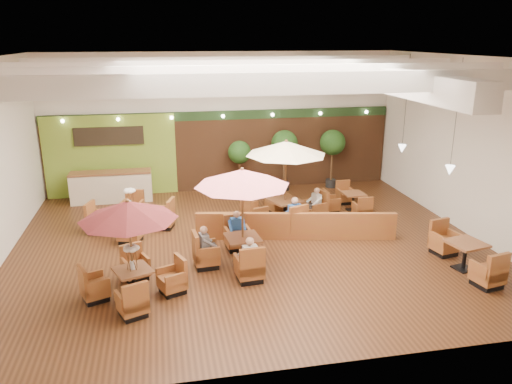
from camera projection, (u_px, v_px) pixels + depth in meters
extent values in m
plane|color=#381E0F|center=(250.00, 244.00, 15.16)|extent=(14.00, 14.00, 0.00)
cube|color=silver|center=(222.00, 123.00, 19.96)|extent=(14.00, 0.04, 5.50)
cube|color=silver|center=(311.00, 233.00, 8.72)|extent=(14.00, 0.04, 5.50)
cube|color=silver|center=(468.00, 146.00, 15.63)|extent=(0.04, 12.00, 5.50)
cube|color=white|center=(249.00, 57.00, 13.52)|extent=(14.00, 12.00, 0.04)
cube|color=brown|center=(223.00, 151.00, 20.25)|extent=(13.90, 0.10, 3.20)
cube|color=#1E3819|center=(222.00, 115.00, 19.81)|extent=(13.90, 0.12, 0.35)
cube|color=olive|center=(111.00, 156.00, 19.38)|extent=(5.00, 0.08, 3.20)
cube|color=black|center=(109.00, 136.00, 19.07)|extent=(2.60, 0.08, 0.70)
cube|color=white|center=(368.00, 76.00, 14.33)|extent=(0.60, 11.00, 0.60)
cube|color=white|center=(285.00, 84.00, 9.88)|extent=(13.60, 0.12, 0.45)
cube|color=white|center=(258.00, 74.00, 12.41)|extent=(13.60, 0.12, 0.45)
cube|color=white|center=(241.00, 68.00, 14.84)|extent=(13.60, 0.12, 0.45)
cube|color=white|center=(228.00, 63.00, 17.37)|extent=(13.60, 0.12, 0.45)
cylinder|color=black|center=(456.00, 116.00, 14.13)|extent=(0.01, 0.01, 3.20)
cone|color=white|center=(450.00, 170.00, 14.61)|extent=(0.28, 0.28, 0.28)
cylinder|color=black|center=(406.00, 102.00, 16.94)|extent=(0.01, 0.01, 3.20)
cone|color=white|center=(402.00, 149.00, 17.42)|extent=(0.28, 0.28, 0.28)
sphere|color=#FFEAC6|center=(63.00, 121.00, 18.49)|extent=(0.14, 0.14, 0.14)
sphere|color=#FFEAC6|center=(118.00, 119.00, 18.86)|extent=(0.14, 0.14, 0.14)
sphere|color=#FFEAC6|center=(172.00, 118.00, 19.22)|extent=(0.14, 0.14, 0.14)
sphere|color=#FFEAC6|center=(223.00, 116.00, 19.59)|extent=(0.14, 0.14, 0.14)
sphere|color=#FFEAC6|center=(273.00, 115.00, 19.96)|extent=(0.14, 0.14, 0.14)
sphere|color=#FFEAC6|center=(320.00, 113.00, 20.33)|extent=(0.14, 0.14, 0.14)
sphere|color=#FFEAC6|center=(366.00, 112.00, 20.70)|extent=(0.14, 0.14, 0.14)
cube|color=beige|center=(112.00, 188.00, 18.97)|extent=(3.00, 0.70, 1.10)
cube|color=brown|center=(110.00, 172.00, 18.79)|extent=(3.00, 0.75, 0.06)
cube|color=brown|center=(296.00, 226.00, 15.45)|extent=(6.12, 1.38, 0.86)
cube|color=brown|center=(133.00, 270.00, 11.94)|extent=(1.06, 1.06, 0.06)
cylinder|color=black|center=(134.00, 283.00, 12.04)|extent=(0.10, 0.10, 0.63)
cube|color=black|center=(135.00, 295.00, 12.14)|extent=(0.56, 0.56, 0.04)
cube|color=brown|center=(133.00, 304.00, 11.21)|extent=(0.77, 0.77, 0.31)
cube|color=brown|center=(127.00, 298.00, 10.89)|extent=(0.59, 0.31, 0.67)
cube|color=brown|center=(120.00, 300.00, 11.00)|extent=(0.27, 0.52, 0.27)
cube|color=brown|center=(144.00, 293.00, 11.29)|extent=(0.27, 0.52, 0.27)
cube|color=black|center=(133.00, 313.00, 11.27)|extent=(0.69, 0.69, 0.13)
cube|color=brown|center=(135.00, 269.00, 12.91)|extent=(0.77, 0.77, 0.31)
cube|color=brown|center=(139.00, 255.00, 13.06)|extent=(0.59, 0.31, 0.67)
cube|color=brown|center=(145.00, 260.00, 13.00)|extent=(0.27, 0.52, 0.27)
cube|color=brown|center=(124.00, 265.00, 12.71)|extent=(0.27, 0.52, 0.27)
cube|color=black|center=(136.00, 277.00, 12.98)|extent=(0.69, 0.69, 0.13)
cube|color=brown|center=(95.00, 289.00, 11.89)|extent=(0.77, 0.77, 0.31)
cube|color=brown|center=(104.00, 279.00, 11.76)|extent=(0.31, 0.59, 0.67)
cube|color=brown|center=(91.00, 277.00, 12.06)|extent=(0.52, 0.27, 0.27)
cube|color=brown|center=(98.00, 286.00, 11.61)|extent=(0.52, 0.27, 0.27)
cube|color=black|center=(96.00, 297.00, 11.96)|extent=(0.69, 0.69, 0.13)
cube|color=brown|center=(172.00, 282.00, 12.23)|extent=(0.77, 0.77, 0.31)
cube|color=brown|center=(162.00, 271.00, 12.19)|extent=(0.31, 0.59, 0.67)
cube|color=brown|center=(177.00, 279.00, 11.95)|extent=(0.52, 0.27, 0.27)
cube|color=brown|center=(167.00, 271.00, 12.39)|extent=(0.52, 0.27, 0.27)
cube|color=black|center=(173.00, 290.00, 12.29)|extent=(0.69, 0.69, 0.13)
cylinder|color=brown|center=(131.00, 251.00, 11.79)|extent=(0.06, 0.06, 2.40)
cone|color=#4F1718|center=(128.00, 210.00, 11.48)|extent=(2.30, 2.30, 0.45)
sphere|color=brown|center=(127.00, 201.00, 11.42)|extent=(0.10, 0.10, 0.10)
cylinder|color=silver|center=(132.00, 265.00, 11.90)|extent=(0.10, 0.10, 0.22)
cube|color=brown|center=(243.00, 238.00, 13.65)|extent=(0.99, 0.99, 0.06)
cylinder|color=black|center=(243.00, 251.00, 13.76)|extent=(0.11, 0.11, 0.71)
cube|color=black|center=(243.00, 263.00, 13.88)|extent=(0.52, 0.52, 0.04)
cube|color=brown|center=(249.00, 269.00, 12.84)|extent=(0.72, 0.72, 0.34)
cube|color=brown|center=(250.00, 262.00, 12.48)|extent=(0.67, 0.17, 0.75)
cube|color=brown|center=(238.00, 263.00, 12.69)|extent=(0.14, 0.59, 0.30)
cube|color=brown|center=(261.00, 260.00, 12.85)|extent=(0.14, 0.59, 0.30)
cube|color=black|center=(250.00, 278.00, 12.91)|extent=(0.64, 0.64, 0.15)
cube|color=brown|center=(237.00, 239.00, 14.74)|extent=(0.72, 0.72, 0.34)
cube|color=brown|center=(236.00, 226.00, 14.90)|extent=(0.67, 0.17, 0.75)
cube|color=brown|center=(247.00, 231.00, 14.76)|extent=(0.14, 0.59, 0.30)
cube|color=brown|center=(227.00, 233.00, 14.59)|extent=(0.14, 0.59, 0.30)
cube|color=black|center=(237.00, 247.00, 14.81)|extent=(0.64, 0.64, 0.15)
cube|color=brown|center=(206.00, 256.00, 13.60)|extent=(0.72, 0.72, 0.34)
cube|color=brown|center=(216.00, 245.00, 13.53)|extent=(0.17, 0.67, 0.75)
cube|color=brown|center=(204.00, 244.00, 13.82)|extent=(0.59, 0.14, 0.30)
cube|color=brown|center=(208.00, 253.00, 13.25)|extent=(0.59, 0.14, 0.30)
cube|color=black|center=(206.00, 264.00, 13.67)|extent=(0.64, 0.64, 0.15)
cylinder|color=brown|center=(243.00, 219.00, 13.48)|extent=(0.06, 0.06, 2.67)
cone|color=#E66F79|center=(242.00, 178.00, 13.14)|extent=(2.56, 2.56, 0.45)
sphere|color=brown|center=(242.00, 169.00, 13.07)|extent=(0.10, 0.10, 0.10)
cube|color=brown|center=(285.00, 201.00, 16.67)|extent=(1.21, 1.21, 0.07)
cylinder|color=black|center=(285.00, 211.00, 16.79)|extent=(0.11, 0.11, 0.73)
cube|color=black|center=(285.00, 222.00, 16.90)|extent=(0.64, 0.64, 0.04)
cube|color=brown|center=(293.00, 225.00, 15.82)|extent=(0.88, 0.88, 0.36)
cube|color=brown|center=(293.00, 218.00, 15.45)|extent=(0.68, 0.34, 0.78)
cube|color=brown|center=(285.00, 220.00, 15.60)|extent=(0.29, 0.60, 0.31)
cube|color=brown|center=(301.00, 216.00, 15.92)|extent=(0.29, 0.60, 0.31)
cube|color=black|center=(293.00, 232.00, 15.90)|extent=(0.78, 0.78, 0.16)
cube|color=brown|center=(278.00, 204.00, 17.80)|extent=(0.88, 0.88, 0.36)
cube|color=brown|center=(279.00, 193.00, 17.97)|extent=(0.68, 0.34, 0.78)
cube|color=brown|center=(285.00, 196.00, 17.89)|extent=(0.29, 0.60, 0.31)
cube|color=brown|center=(270.00, 199.00, 17.57)|extent=(0.29, 0.60, 0.31)
cube|color=black|center=(278.00, 211.00, 17.87)|extent=(0.78, 0.78, 0.16)
cube|color=brown|center=(254.00, 216.00, 16.62)|extent=(0.88, 0.88, 0.36)
cube|color=brown|center=(263.00, 207.00, 16.47)|extent=(0.34, 0.68, 0.78)
cube|color=brown|center=(249.00, 207.00, 16.81)|extent=(0.60, 0.29, 0.31)
cube|color=brown|center=(259.00, 212.00, 16.29)|extent=(0.60, 0.29, 0.31)
cube|color=black|center=(254.00, 223.00, 16.69)|extent=(0.78, 0.78, 0.16)
cube|color=brown|center=(315.00, 212.00, 17.01)|extent=(0.88, 0.88, 0.36)
cube|color=brown|center=(307.00, 202.00, 16.95)|extent=(0.34, 0.68, 0.78)
cube|color=brown|center=(321.00, 208.00, 16.68)|extent=(0.60, 0.29, 0.31)
cube|color=brown|center=(309.00, 203.00, 17.20)|extent=(0.60, 0.29, 0.31)
cube|color=black|center=(315.00, 219.00, 17.08)|extent=(0.78, 0.78, 0.16)
cylinder|color=brown|center=(285.00, 184.00, 16.50)|extent=(0.06, 0.06, 2.77)
cone|color=beige|center=(286.00, 148.00, 16.14)|extent=(2.66, 2.66, 0.45)
sphere|color=brown|center=(286.00, 141.00, 16.07)|extent=(0.10, 0.10, 0.10)
cube|color=brown|center=(131.00, 208.00, 16.04)|extent=(1.14, 1.14, 0.06)
cylinder|color=black|center=(132.00, 219.00, 16.15)|extent=(0.11, 0.11, 0.70)
cube|color=black|center=(132.00, 230.00, 16.27)|extent=(0.60, 0.60, 0.04)
cube|color=brown|center=(130.00, 233.00, 15.23)|extent=(0.83, 0.83, 0.34)
cube|color=brown|center=(132.00, 226.00, 14.90)|extent=(0.66, 0.30, 0.75)
cube|color=brown|center=(120.00, 226.00, 15.20)|extent=(0.26, 0.58, 0.30)
cube|color=brown|center=(140.00, 226.00, 15.13)|extent=(0.26, 0.58, 0.30)
cube|color=black|center=(131.00, 240.00, 15.30)|extent=(0.73, 0.73, 0.15)
cube|color=brown|center=(133.00, 211.00, 17.12)|extent=(0.83, 0.83, 0.34)
cube|color=brown|center=(130.00, 200.00, 17.26)|extent=(0.66, 0.30, 0.75)
cube|color=brown|center=(141.00, 205.00, 17.03)|extent=(0.26, 0.58, 0.30)
cube|color=brown|center=(124.00, 205.00, 17.09)|extent=(0.26, 0.58, 0.30)
cube|color=black|center=(133.00, 218.00, 17.20)|extent=(0.73, 0.73, 0.15)
cube|color=brown|center=(99.00, 223.00, 15.99)|extent=(0.83, 0.83, 0.34)
cube|color=brown|center=(107.00, 212.00, 16.02)|extent=(0.30, 0.66, 0.75)
cube|color=brown|center=(103.00, 214.00, 16.22)|extent=(0.58, 0.26, 0.30)
cube|color=brown|center=(95.00, 220.00, 15.63)|extent=(0.58, 0.26, 0.30)
cube|color=black|center=(100.00, 230.00, 16.06)|extent=(0.73, 0.73, 0.15)
cube|color=brown|center=(163.00, 219.00, 16.36)|extent=(0.83, 0.83, 0.34)
cube|color=brown|center=(155.00, 211.00, 16.14)|extent=(0.30, 0.66, 0.75)
cube|color=brown|center=(160.00, 216.00, 16.01)|extent=(0.58, 0.26, 0.30)
cube|color=brown|center=(166.00, 210.00, 16.59)|extent=(0.58, 0.26, 0.30)
cube|color=black|center=(164.00, 226.00, 16.44)|extent=(0.73, 0.73, 0.15)
cylinder|color=silver|center=(130.00, 204.00, 16.00)|extent=(0.10, 0.10, 0.22)
cube|color=brown|center=(466.00, 243.00, 13.33)|extent=(1.05, 1.05, 0.06)
cylinder|color=black|center=(465.00, 256.00, 13.44)|extent=(0.11, 0.11, 0.69)
cube|color=black|center=(463.00, 268.00, 13.55)|extent=(0.56, 0.56, 0.04)
cube|color=brown|center=(488.00, 275.00, 12.53)|extent=(0.77, 0.77, 0.34)
cube|color=brown|center=(494.00, 268.00, 12.17)|extent=(0.66, 0.23, 0.74)
cube|color=brown|center=(480.00, 269.00, 12.35)|extent=(0.20, 0.58, 0.29)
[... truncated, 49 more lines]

